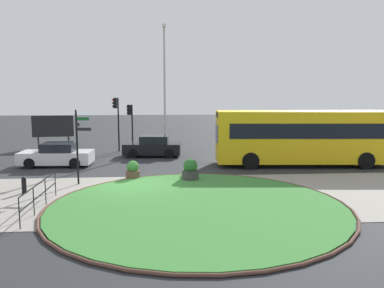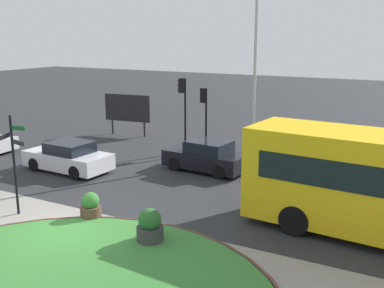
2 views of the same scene
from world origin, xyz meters
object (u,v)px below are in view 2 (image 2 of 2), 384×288
(lamppost_tall, at_px, (255,59))
(planter_kerbside, at_px, (150,228))
(traffic_light_near, at_px, (183,99))
(signpost_directional, at_px, (14,158))
(billboard_left, at_px, (128,109))
(car_trailing, at_px, (207,157))
(planter_near_signpost, at_px, (91,207))
(car_near_lane, at_px, (68,157))
(traffic_light_far, at_px, (204,105))

(lamppost_tall, distance_m, planter_kerbside, 12.41)
(traffic_light_near, height_order, planter_kerbside, traffic_light_near)
(signpost_directional, distance_m, lamppost_tall, 12.90)
(billboard_left, relative_size, planter_kerbside, 2.80)
(car_trailing, relative_size, planter_kerbside, 3.60)
(planter_near_signpost, bearing_deg, traffic_light_near, 100.95)
(car_trailing, bearing_deg, signpost_directional, 72.79)
(lamppost_tall, bearing_deg, planter_kerbside, -84.18)
(lamppost_tall, height_order, billboard_left, lamppost_tall)
(car_near_lane, bearing_deg, car_trailing, -148.88)
(signpost_directional, distance_m, traffic_light_far, 11.46)
(signpost_directional, xyz_separation_m, car_near_lane, (-2.37, 5.04, -1.46))
(car_trailing, bearing_deg, planter_kerbside, 109.66)
(billboard_left, bearing_deg, traffic_light_far, -21.22)
(traffic_light_near, xyz_separation_m, planter_near_signpost, (1.89, -9.75, -2.52))
(traffic_light_far, xyz_separation_m, planter_near_signpost, (0.91, -10.36, -2.14))
(planter_kerbside, bearing_deg, signpost_directional, -176.38)
(car_trailing, xyz_separation_m, planter_kerbside, (2.06, -7.87, -0.16))
(signpost_directional, relative_size, planter_near_signpost, 3.76)
(lamppost_tall, xyz_separation_m, planter_kerbside, (1.17, -11.46, -4.60))
(traffic_light_near, relative_size, lamppost_tall, 0.42)
(signpost_directional, xyz_separation_m, traffic_light_near, (0.60, 10.74, 0.84))
(signpost_directional, relative_size, billboard_left, 1.14)
(billboard_left, bearing_deg, lamppost_tall, -14.26)
(traffic_light_far, xyz_separation_m, billboard_left, (-6.29, 1.57, -0.87))
(billboard_left, height_order, planter_kerbside, billboard_left)
(signpost_directional, bearing_deg, lamppost_tall, 70.24)
(traffic_light_near, xyz_separation_m, planter_kerbside, (4.81, -10.40, -2.44))
(traffic_light_near, distance_m, traffic_light_far, 1.21)
(billboard_left, bearing_deg, car_trailing, -37.47)
(billboard_left, bearing_deg, traffic_light_near, -29.47)
(car_trailing, distance_m, traffic_light_far, 4.07)
(car_trailing, height_order, billboard_left, billboard_left)
(signpost_directional, height_order, car_near_lane, signpost_directional)
(car_near_lane, xyz_separation_m, traffic_light_far, (3.95, 6.30, 1.93))
(lamppost_tall, bearing_deg, billboard_left, 172.95)
(car_near_lane, distance_m, traffic_light_far, 7.68)
(traffic_light_near, distance_m, lamppost_tall, 4.37)
(billboard_left, xyz_separation_m, planter_kerbside, (10.12, -12.57, -1.20))
(planter_near_signpost, relative_size, planter_kerbside, 0.85)
(car_near_lane, distance_m, billboard_left, 8.28)
(signpost_directional, distance_m, car_trailing, 8.98)
(traffic_light_far, height_order, billboard_left, traffic_light_far)
(billboard_left, distance_m, planter_near_signpost, 13.99)
(signpost_directional, relative_size, traffic_light_near, 0.90)
(lamppost_tall, height_order, planter_kerbside, lamppost_tall)
(traffic_light_near, bearing_deg, billboard_left, -32.81)
(car_near_lane, distance_m, lamppost_tall, 10.46)
(car_near_lane, bearing_deg, traffic_light_far, -119.97)
(car_trailing, bearing_deg, lamppost_tall, -99.01)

